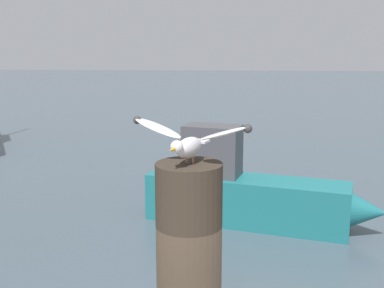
% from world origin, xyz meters
% --- Properties ---
extents(mooring_post, '(0.35, 0.35, 1.11)m').
position_xyz_m(mooring_post, '(-0.20, -0.26, 2.27)').
color(mooring_post, '#382D23').
rests_on(mooring_post, harbor_quay).
extents(seagull, '(0.64, 0.38, 0.22)m').
position_xyz_m(seagull, '(-0.20, -0.27, 2.95)').
color(seagull, tan).
rests_on(seagull, mooring_post).
extents(boat_teal, '(4.53, 2.01, 1.89)m').
position_xyz_m(boat_teal, '(0.57, 6.32, 0.61)').
color(boat_teal, '#1E7075').
rests_on(boat_teal, ground_plane).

